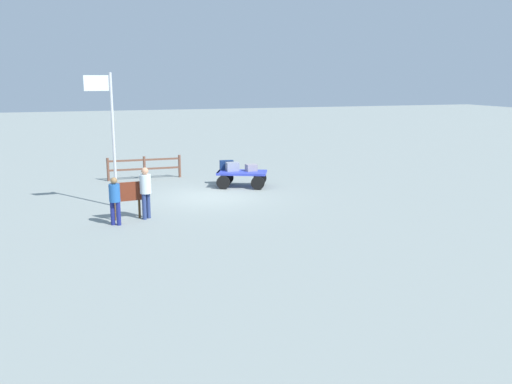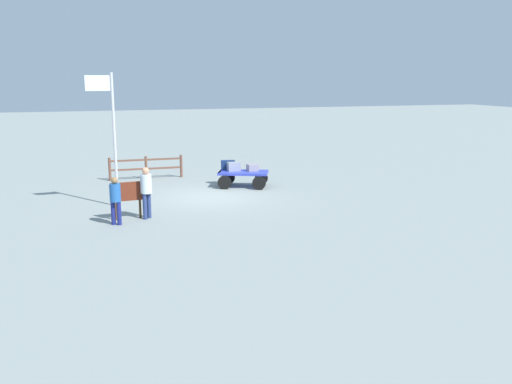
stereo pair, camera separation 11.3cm
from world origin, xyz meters
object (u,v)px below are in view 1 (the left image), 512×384
Objects in this scene: luggage_cart at (241,176)px; signboard at (126,195)px; worker_lead at (146,188)px; suitcase_olive at (227,165)px; worker_trailing at (115,198)px; suitcase_tan at (232,167)px; suitcase_navy at (251,168)px; flagpole at (110,128)px.

luggage_cart is 1.90× the size of signboard.
luggage_cart is 6.28m from worker_lead.
suitcase_olive is 0.41× the size of worker_trailing.
suitcase_olive is (0.15, -0.41, 0.01)m from suitcase_tan.
suitcase_navy is 6.60m from flagpole.
suitcase_olive is at bearing -70.35° from suitcase_tan.
signboard is (5.18, 4.13, 0.34)m from luggage_cart.
suitcase_tan is at bearing -155.05° from flagpole.
suitcase_olive is 0.51× the size of signboard.
signboard is (-0.30, 2.01, -2.02)m from flagpole.
suitcase_olive is 0.37× the size of worker_lead.
suitcase_navy is 0.91× the size of suitcase_tan.
suitcase_tan is 0.11× the size of flagpole.
worker_trailing is 1.24× the size of signboard.
worker_trailing reaches higher than luggage_cart.
worker_lead is at bearing -153.45° from worker_trailing.
luggage_cart is 6.33m from flagpole.
suitcase_olive is 7.50m from worker_trailing.
luggage_cart is 0.49× the size of flagpole.
suitcase_tan is at bearing -20.29° from suitcase_navy.
suitcase_olive is at bearing -55.36° from luggage_cart.
flagpole is at bearing 19.70° from suitcase_navy.
flagpole reaches higher than luggage_cart.
suitcase_tan is 0.43× the size of signboard.
suitcase_tan is at bearing -136.25° from worker_trailing.
suitcase_navy is 0.10× the size of flagpole.
flagpole reaches higher than suitcase_tan.
worker_lead reaches higher than luggage_cart.
signboard is at bearing 42.19° from suitcase_tan.
luggage_cart is at bearing 140.22° from suitcase_tan.
suitcase_olive is at bearing -129.63° from worker_lead.
suitcase_olive is at bearing -150.70° from flagpole.
flagpole reaches higher than worker_trailing.
suitcase_olive is 6.43m from worker_lead.
worker_lead reaches higher than signboard.
suitcase_navy is 0.76× the size of suitcase_olive.
worker_trailing is 0.77m from signboard.
worker_lead is 1.39× the size of signboard.
suitcase_tan is (0.32, -0.27, 0.37)m from luggage_cart.
worker_lead is at bearing 43.03° from luggage_cart.
suitcase_olive is at bearing -37.40° from suitcase_navy.
suitcase_olive reaches higher than suitcase_tan.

